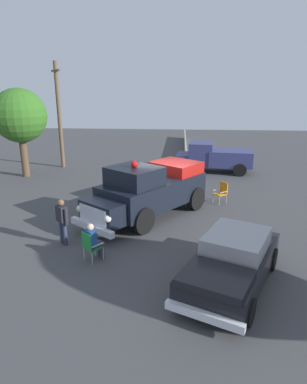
{
  "coord_description": "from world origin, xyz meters",
  "views": [
    {
      "loc": [
        -14.44,
        -0.55,
        5.38
      ],
      "look_at": [
        -0.63,
        0.57,
        1.03
      ],
      "focal_mm": 31.64,
      "sensor_mm": 36.0,
      "label": 1
    }
  ],
  "objects_px": {
    "utility_pole": "(59,114)",
    "lawn_chair_near_truck": "(90,245)",
    "lawn_chair_spare": "(222,191)",
    "spectator_standing": "(62,219)",
    "parked_pickup": "(214,157)",
    "spectator_seated": "(93,240)",
    "traffic_cone": "(158,181)",
    "vintage_fire_truck": "(150,190)",
    "oak_tree_right": "(20,116)",
    "classic_hot_rod": "(232,261)"
  },
  "relations": [
    {
      "from": "utility_pole",
      "to": "lawn_chair_near_truck",
      "type": "bearing_deg",
      "value": -157.57
    },
    {
      "from": "lawn_chair_spare",
      "to": "spectator_standing",
      "type": "xyz_separation_m",
      "value": [
        -4.99,
        6.07,
        0.37
      ]
    },
    {
      "from": "spectator_standing",
      "to": "parked_pickup",
      "type": "bearing_deg",
      "value": -29.1
    },
    {
      "from": "spectator_standing",
      "to": "utility_pole",
      "type": "xyz_separation_m",
      "value": [
        11.78,
        4.07,
        2.64
      ]
    },
    {
      "from": "spectator_seated",
      "to": "utility_pole",
      "type": "xyz_separation_m",
      "value": [
        12.83,
        5.42,
        2.91
      ]
    },
    {
      "from": "spectator_standing",
      "to": "traffic_cone",
      "type": "bearing_deg",
      "value": -20.91
    },
    {
      "from": "parked_pickup",
      "to": "utility_pole",
      "type": "xyz_separation_m",
      "value": [
        0.54,
        10.33,
        2.62
      ]
    },
    {
      "from": "vintage_fire_truck",
      "to": "utility_pole",
      "type": "distance_m",
      "value": 11.42
    },
    {
      "from": "vintage_fire_truck",
      "to": "oak_tree_right",
      "type": "relative_size",
      "value": 1.14
    },
    {
      "from": "spectator_seated",
      "to": "utility_pole",
      "type": "distance_m",
      "value": 14.23
    },
    {
      "from": "vintage_fire_truck",
      "to": "oak_tree_right",
      "type": "distance_m",
      "value": 10.64
    },
    {
      "from": "utility_pole",
      "to": "traffic_cone",
      "type": "distance_m",
      "value": 8.8
    },
    {
      "from": "lawn_chair_spare",
      "to": "classic_hot_rod",
      "type": "bearing_deg",
      "value": 175.8
    },
    {
      "from": "vintage_fire_truck",
      "to": "parked_pickup",
      "type": "xyz_separation_m",
      "value": [
        8.27,
        -3.46,
        -0.21
      ]
    },
    {
      "from": "spectator_seated",
      "to": "utility_pole",
      "type": "relative_size",
      "value": 0.19
    },
    {
      "from": "lawn_chair_near_truck",
      "to": "oak_tree_right",
      "type": "xyz_separation_m",
      "value": [
        10.28,
        6.8,
        3.08
      ]
    },
    {
      "from": "lawn_chair_near_truck",
      "to": "spectator_seated",
      "type": "distance_m",
      "value": 0.17
    },
    {
      "from": "parked_pickup",
      "to": "spectator_standing",
      "type": "height_order",
      "value": "parked_pickup"
    },
    {
      "from": "lawn_chair_near_truck",
      "to": "spectator_standing",
      "type": "relative_size",
      "value": 0.61
    },
    {
      "from": "spectator_standing",
      "to": "oak_tree_right",
      "type": "bearing_deg",
      "value": 31.21
    },
    {
      "from": "spectator_standing",
      "to": "lawn_chair_spare",
      "type": "bearing_deg",
      "value": -50.59
    },
    {
      "from": "spectator_seated",
      "to": "oak_tree_right",
      "type": "distance_m",
      "value": 12.64
    },
    {
      "from": "classic_hot_rod",
      "to": "lawn_chair_near_truck",
      "type": "xyz_separation_m",
      "value": [
        1.0,
        4.27,
        -0.16
      ]
    },
    {
      "from": "lawn_chair_near_truck",
      "to": "utility_pole",
      "type": "relative_size",
      "value": 0.15
    },
    {
      "from": "parked_pickup",
      "to": "spectator_standing",
      "type": "bearing_deg",
      "value": 150.9
    },
    {
      "from": "classic_hot_rod",
      "to": "lawn_chair_near_truck",
      "type": "bearing_deg",
      "value": 76.85
    },
    {
      "from": "vintage_fire_truck",
      "to": "traffic_cone",
      "type": "xyz_separation_m",
      "value": [
        4.48,
        -0.05,
        -0.89
      ]
    },
    {
      "from": "utility_pole",
      "to": "classic_hot_rod",
      "type": "bearing_deg",
      "value": -145.4
    },
    {
      "from": "lawn_chair_near_truck",
      "to": "lawn_chair_spare",
      "type": "relative_size",
      "value": 1.0
    },
    {
      "from": "classic_hot_rod",
      "to": "spectator_seated",
      "type": "xyz_separation_m",
      "value": [
        1.1,
        4.19,
        -0.05
      ]
    },
    {
      "from": "traffic_cone",
      "to": "lawn_chair_near_truck",
      "type": "bearing_deg",
      "value": 169.61
    },
    {
      "from": "classic_hot_rod",
      "to": "spectator_standing",
      "type": "relative_size",
      "value": 2.83
    },
    {
      "from": "vintage_fire_truck",
      "to": "classic_hot_rod",
      "type": "height_order",
      "value": "vintage_fire_truck"
    },
    {
      "from": "lawn_chair_near_truck",
      "to": "utility_pole",
      "type": "height_order",
      "value": "utility_pole"
    },
    {
      "from": "parked_pickup",
      "to": "lawn_chair_near_truck",
      "type": "bearing_deg",
      "value": 158.08
    },
    {
      "from": "spectator_standing",
      "to": "lawn_chair_near_truck",
      "type": "bearing_deg",
      "value": -132.28
    },
    {
      "from": "vintage_fire_truck",
      "to": "spectator_standing",
      "type": "distance_m",
      "value": 4.09
    },
    {
      "from": "spectator_standing",
      "to": "traffic_cone",
      "type": "distance_m",
      "value": 8.01
    },
    {
      "from": "parked_pickup",
      "to": "utility_pole",
      "type": "relative_size",
      "value": 0.72
    },
    {
      "from": "spectator_standing",
      "to": "spectator_seated",
      "type": "bearing_deg",
      "value": -127.89
    },
    {
      "from": "lawn_chair_near_truck",
      "to": "traffic_cone",
      "type": "xyz_separation_m",
      "value": [
        8.61,
        -1.58,
        -0.28
      ]
    },
    {
      "from": "classic_hot_rod",
      "to": "spectator_standing",
      "type": "height_order",
      "value": "spectator_standing"
    },
    {
      "from": "lawn_chair_near_truck",
      "to": "spectator_standing",
      "type": "height_order",
      "value": "spectator_standing"
    },
    {
      "from": "spectator_standing",
      "to": "traffic_cone",
      "type": "height_order",
      "value": "spectator_standing"
    },
    {
      "from": "lawn_chair_near_truck",
      "to": "traffic_cone",
      "type": "height_order",
      "value": "lawn_chair_near_truck"
    },
    {
      "from": "vintage_fire_truck",
      "to": "spectator_standing",
      "type": "height_order",
      "value": "vintage_fire_truck"
    },
    {
      "from": "vintage_fire_truck",
      "to": "lawn_chair_near_truck",
      "type": "bearing_deg",
      "value": 159.72
    },
    {
      "from": "lawn_chair_near_truck",
      "to": "traffic_cone",
      "type": "relative_size",
      "value": 1.61
    },
    {
      "from": "oak_tree_right",
      "to": "traffic_cone",
      "type": "xyz_separation_m",
      "value": [
        -1.66,
        -8.37,
        -3.37
      ]
    },
    {
      "from": "oak_tree_right",
      "to": "classic_hot_rod",
      "type": "bearing_deg",
      "value": -135.53
    }
  ]
}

